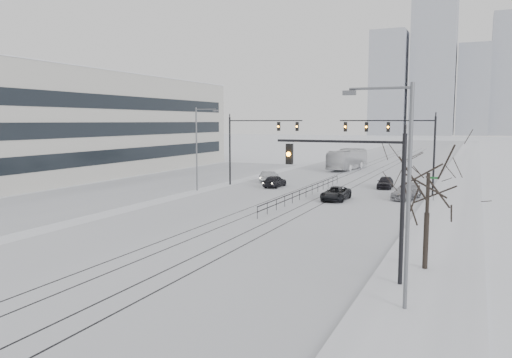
# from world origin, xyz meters

# --- Properties ---
(ground) EXTENTS (500.00, 500.00, 0.00)m
(ground) POSITION_xyz_m (0.00, 0.00, 0.00)
(ground) COLOR white
(ground) RESTS_ON ground
(road) EXTENTS (22.00, 260.00, 0.02)m
(road) POSITION_xyz_m (0.00, 60.00, 0.01)
(road) COLOR silver
(road) RESTS_ON ground
(sidewalk_east) EXTENTS (5.00, 260.00, 0.16)m
(sidewalk_east) POSITION_xyz_m (13.50, 60.00, 0.08)
(sidewalk_east) COLOR white
(sidewalk_east) RESTS_ON ground
(curb) EXTENTS (0.10, 260.00, 0.12)m
(curb) POSITION_xyz_m (11.05, 60.00, 0.06)
(curb) COLOR gray
(curb) RESTS_ON ground
(parking_strip) EXTENTS (14.00, 60.00, 0.03)m
(parking_strip) POSITION_xyz_m (-20.00, 35.00, 0.01)
(parking_strip) COLOR silver
(parking_strip) RESTS_ON ground
(tram_rails) EXTENTS (5.30, 180.00, 0.01)m
(tram_rails) POSITION_xyz_m (-0.00, 40.00, 0.02)
(tram_rails) COLOR black
(tram_rails) RESTS_ON ground
(office_building) EXTENTS (20.20, 62.20, 14.11)m
(office_building) POSITION_xyz_m (-37.97, 35.00, 7.06)
(office_building) COLOR beige
(office_building) RESTS_ON ground
(skyline) EXTENTS (96.00, 48.00, 72.00)m
(skyline) POSITION_xyz_m (5.02, 273.63, 30.65)
(skyline) COLOR #969BA5
(skyline) RESTS_ON ground
(traffic_mast_near) EXTENTS (6.10, 0.37, 7.00)m
(traffic_mast_near) POSITION_xyz_m (10.79, 6.00, 4.56)
(traffic_mast_near) COLOR black
(traffic_mast_near) RESTS_ON ground
(traffic_mast_ne) EXTENTS (9.60, 0.37, 8.00)m
(traffic_mast_ne) POSITION_xyz_m (8.15, 34.99, 5.76)
(traffic_mast_ne) COLOR black
(traffic_mast_ne) RESTS_ON ground
(traffic_mast_nw) EXTENTS (9.10, 0.37, 8.00)m
(traffic_mast_nw) POSITION_xyz_m (-8.52, 36.00, 5.57)
(traffic_mast_nw) COLOR black
(traffic_mast_nw) RESTS_ON ground
(street_light_east) EXTENTS (2.73, 0.25, 9.00)m
(street_light_east) POSITION_xyz_m (12.70, 3.00, 5.21)
(street_light_east) COLOR #595B60
(street_light_east) RESTS_ON ground
(street_light_west) EXTENTS (2.73, 0.25, 9.00)m
(street_light_west) POSITION_xyz_m (-12.20, 30.00, 5.21)
(street_light_west) COLOR #595B60
(street_light_west) RESTS_ON ground
(bare_tree) EXTENTS (4.40, 4.40, 6.10)m
(bare_tree) POSITION_xyz_m (13.20, 9.00, 4.49)
(bare_tree) COLOR black
(bare_tree) RESTS_ON ground
(median_fence) EXTENTS (0.06, 24.00, 1.00)m
(median_fence) POSITION_xyz_m (0.00, 30.00, 0.53)
(median_fence) COLOR black
(median_fence) RESTS_ON ground
(street_sign) EXTENTS (0.70, 0.06, 2.40)m
(street_sign) POSITION_xyz_m (11.80, 32.00, 1.61)
(street_sign) COLOR #595B60
(street_sign) RESTS_ON ground
(sedan_sb_inner) EXTENTS (1.69, 4.10, 1.39)m
(sedan_sb_inner) POSITION_xyz_m (-5.74, 35.96, 0.70)
(sedan_sb_inner) COLOR black
(sedan_sb_inner) RESTS_ON ground
(sedan_sb_outer) EXTENTS (1.87, 4.21, 1.34)m
(sedan_sb_outer) POSITION_xyz_m (-8.24, 40.34, 0.67)
(sedan_sb_outer) COLOR gray
(sedan_sb_outer) RESTS_ON ground
(sedan_nb_front) EXTENTS (2.17, 4.63, 1.28)m
(sedan_nb_front) POSITION_xyz_m (3.16, 29.45, 0.64)
(sedan_nb_front) COLOR black
(sedan_nb_front) RESTS_ON ground
(sedan_nb_right) EXTENTS (2.72, 5.10, 1.41)m
(sedan_nb_right) POSITION_xyz_m (9.25, 32.96, 0.70)
(sedan_nb_right) COLOR #9D9EA4
(sedan_nb_right) RESTS_ON ground
(sedan_nb_far) EXTENTS (1.83, 4.07, 1.36)m
(sedan_nb_far) POSITION_xyz_m (6.03, 40.10, 0.68)
(sedan_nb_far) COLOR black
(sedan_nb_far) RESTS_ON ground
(box_truck) EXTENTS (3.89, 11.78, 3.22)m
(box_truck) POSITION_xyz_m (-3.11, 59.94, 1.61)
(box_truck) COLOR silver
(box_truck) RESTS_ON ground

